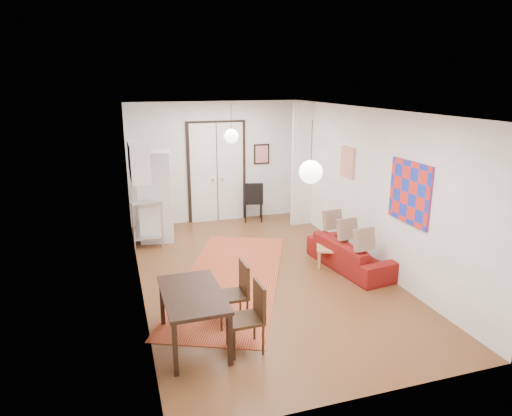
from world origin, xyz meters
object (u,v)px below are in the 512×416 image
object	(u,v)px
dining_chair_far	(243,310)
kitchen_counter	(148,210)
coffee_table	(339,250)
dining_table	(193,298)
sofa	(351,254)
black_side_chair	(252,197)
fridge	(156,196)
dining_chair_near	(229,287)

from	to	relation	value
dining_chair_far	kitchen_counter	bearing A→B (deg)	-170.91
coffee_table	dining_table	distance (m)	3.54
coffee_table	dining_chair_far	xyz separation A→B (m)	(-2.45, -2.03, 0.21)
sofa	black_side_chair	distance (m)	3.59
fridge	dining_table	distance (m)	4.35
dining_table	coffee_table	bearing A→B (deg)	30.21
coffee_table	dining_table	size ratio (longest dim) A/B	0.70
coffee_table	sofa	bearing A→B (deg)	-38.28
kitchen_counter	fridge	size ratio (longest dim) A/B	0.69
dining_chair_near	black_side_chair	world-z (taller)	black_side_chair
dining_table	black_side_chair	bearing A→B (deg)	65.08
dining_chair_near	dining_chair_far	distance (m)	0.70
dining_table	black_side_chair	size ratio (longest dim) A/B	1.35
sofa	dining_chair_near	world-z (taller)	dining_chair_near
kitchen_counter	sofa	bearing A→B (deg)	-32.99
sofa	black_side_chair	world-z (taller)	black_side_chair
kitchen_counter	black_side_chair	xyz separation A→B (m)	(2.58, 0.70, -0.07)
dining_table	dining_chair_far	world-z (taller)	dining_chair_far
coffee_table	dining_table	world-z (taller)	dining_table
sofa	coffee_table	bearing A→B (deg)	43.72
kitchen_counter	dining_chair_far	xyz separation A→B (m)	(0.80, -4.67, -0.13)
sofa	dining_chair_near	xyz separation A→B (m)	(-2.62, -1.20, 0.25)
sofa	dining_chair_near	distance (m)	2.89
fridge	dining_table	world-z (taller)	fridge
sofa	dining_table	bearing A→B (deg)	108.96
sofa	kitchen_counter	world-z (taller)	kitchen_counter
fridge	dining_chair_far	distance (m)	4.66
dining_table	sofa	bearing A→B (deg)	26.96
coffee_table	black_side_chair	size ratio (longest dim) A/B	0.94
fridge	dining_chair_far	size ratio (longest dim) A/B	2.13
black_side_chair	sofa	bearing A→B (deg)	116.75
dining_chair_far	dining_chair_near	bearing A→B (deg)	179.34
dining_chair_far	coffee_table	bearing A→B (deg)	129.07
kitchen_counter	black_side_chair	distance (m)	2.67
sofa	kitchen_counter	size ratio (longest dim) A/B	1.40
fridge	dining_chair_near	world-z (taller)	fridge
sofa	dining_chair_far	world-z (taller)	dining_chair_far
fridge	dining_table	xyz separation A→B (m)	(0.03, -4.33, -0.32)
coffee_table	dining_chair_near	size ratio (longest dim) A/B	1.02
kitchen_counter	dining_chair_far	bearing A→B (deg)	-74.26
kitchen_counter	black_side_chair	world-z (taller)	black_side_chair
kitchen_counter	dining_chair_near	size ratio (longest dim) A/B	1.48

